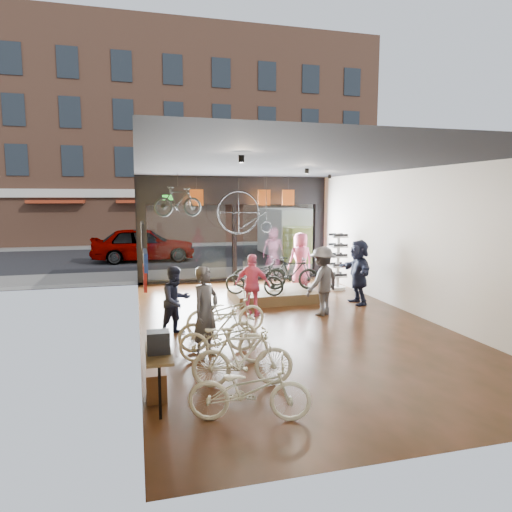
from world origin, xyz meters
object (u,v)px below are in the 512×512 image
object	(u,v)px
floor_bike_1	(243,357)
floor_bike_3	(218,329)
customer_0	(206,312)
floor_bike_0	(250,389)
customer_2	(253,285)
floor_bike_2	(223,339)
display_bike_mid	(292,273)
display_platform	(272,295)
display_bike_right	(260,272)
hung_bike	(178,202)
customer_5	(358,272)
box_truck	(294,234)
street_car	(143,244)
customer_1	(176,301)
floor_bike_4	(226,313)
penny_farthing	(248,214)
sunglasses_rack	(338,261)
customer_4	(301,259)
display_bike_left	(254,280)
customer_3	(322,281)

from	to	relation	value
floor_bike_1	floor_bike_3	distance (m)	1.76
customer_0	floor_bike_0	bearing A→B (deg)	-127.19
floor_bike_1	customer_2	distance (m)	4.48
floor_bike_2	display_bike_mid	bearing A→B (deg)	-15.98
display_platform	display_bike_mid	xyz separation A→B (m)	(0.59, -0.12, 0.65)
display_bike_right	hung_bike	xyz separation A→B (m)	(-2.36, 1.10, 2.18)
floor_bike_3	customer_5	distance (m)	5.60
floor_bike_2	floor_bike_3	bearing A→B (deg)	17.22
box_truck	floor_bike_3	bearing A→B (deg)	-115.73
display_bike_mid	customer_2	bearing A→B (deg)	147.58
floor_bike_3	display_bike_mid	size ratio (longest dim) A/B	0.95
street_car	customer_1	distance (m)	12.35
floor_bike_2	floor_bike_4	distance (m)	1.77
customer_2	penny_farthing	size ratio (longest dim) A/B	0.88
sunglasses_rack	customer_2	bearing A→B (deg)	-152.87
display_platform	customer_2	world-z (taller)	customer_2
floor_bike_4	customer_4	xyz separation A→B (m)	(3.61, 4.95, 0.45)
street_car	display_bike_left	xyz separation A→B (m)	(2.87, -10.10, -0.08)
floor_bike_2	floor_bike_3	size ratio (longest dim) A/B	1.06
floor_bike_2	hung_bike	distance (m)	6.97
box_truck	floor_bike_3	size ratio (longest dim) A/B	4.00
floor_bike_4	floor_bike_3	bearing A→B (deg)	155.01
display_bike_mid	customer_0	distance (m)	5.33
street_car	floor_bike_2	bearing A→B (deg)	-175.29
display_bike_left	display_bike_right	size ratio (longest dim) A/B	0.99
customer_5	hung_bike	world-z (taller)	hung_bike
street_car	hung_bike	xyz separation A→B (m)	(0.99, -7.80, 2.10)
customer_2	hung_bike	bearing A→B (deg)	-33.42
floor_bike_1	customer_5	bearing A→B (deg)	-35.13
penny_farthing	display_platform	bearing A→B (deg)	-84.79
display_bike_mid	customer_1	bearing A→B (deg)	140.32
box_truck	customer_1	xyz separation A→B (m)	(-6.82, -11.34, -0.46)
box_truck	customer_3	size ratio (longest dim) A/B	3.50
display_bike_left	street_car	bearing A→B (deg)	42.44
display_bike_mid	display_bike_right	distance (m)	1.11
box_truck	floor_bike_3	distance (m)	14.13
display_platform	display_bike_right	world-z (taller)	display_bike_right
floor_bike_4	customer_5	world-z (taller)	customer_5
box_truck	customer_1	world-z (taller)	box_truck
box_truck	customer_2	bearing A→B (deg)	-115.05
sunglasses_rack	hung_bike	bearing A→B (deg)	162.47
display_bike_mid	customer_4	world-z (taller)	customer_4
box_truck	penny_farthing	xyz separation A→B (m)	(-3.94, -6.30, 1.26)
display_bike_right	customer_4	xyz separation A→B (m)	(1.83, 1.27, 0.18)
floor_bike_4	display_bike_left	bearing A→B (deg)	-33.99
display_bike_mid	floor_bike_3	bearing A→B (deg)	157.84
floor_bike_0	penny_farthing	world-z (taller)	penny_farthing
customer_0	customer_2	size ratio (longest dim) A/B	1.09
floor_bike_2	customer_2	size ratio (longest dim) A/B	1.03
customer_0	customer_3	world-z (taller)	customer_3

